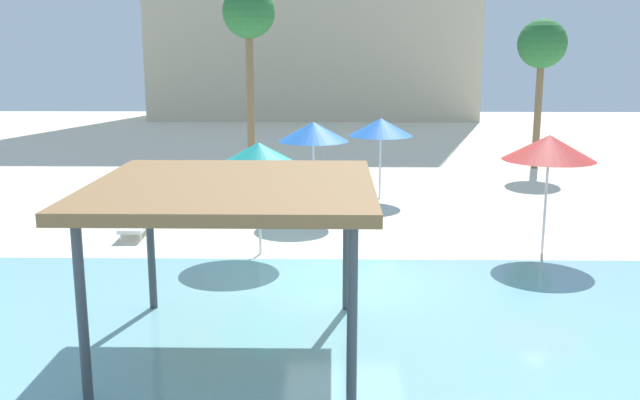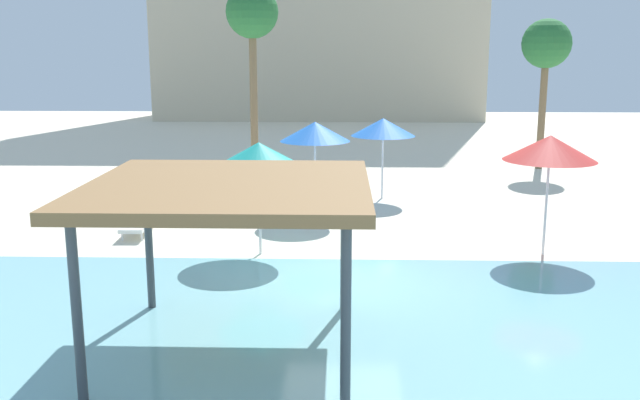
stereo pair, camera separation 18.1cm
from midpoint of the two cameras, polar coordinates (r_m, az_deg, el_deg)
The scene contains 9 objects.
ground_plane at distance 14.50m, azimuth 2.22°, elevation -6.71°, with size 80.00×80.00×0.00m, color beige.
shade_pavilion at distance 10.70m, azimuth -6.92°, elevation 0.58°, with size 4.23×4.23×2.73m.
beach_umbrella_teal_1 at distance 16.02m, azimuth -4.66°, elevation 3.65°, with size 2.12×2.12×2.62m.
beach_umbrella_blue_2 at distance 22.25m, azimuth 5.38°, elevation 5.90°, with size 2.02×2.02×2.57m.
beach_umbrella_blue_3 at distance 19.70m, azimuth -0.14°, elevation 5.57°, with size 1.97×1.97×2.70m.
beach_umbrella_red_4 at distance 16.75m, azimuth 18.46°, elevation 4.01°, with size 2.09×2.09×2.79m.
lounge_chair_3 at distance 18.91m, azimuth -14.09°, elevation -1.54°, with size 0.65×1.91×0.74m.
palm_tree_0 at distance 29.17m, azimuth 18.07°, elevation 11.72°, with size 1.90×1.90×5.84m.
palm_tree_1 at distance 26.21m, azimuth -5.32°, elevation 14.54°, with size 1.90×1.90×6.94m.
Camera 2 is at (-0.07, -13.72, 4.69)m, focal length 39.44 mm.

